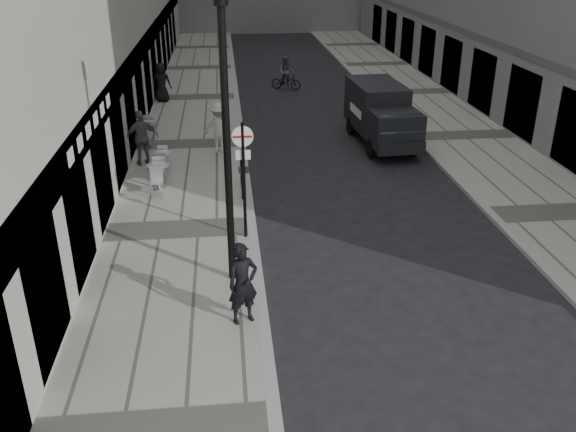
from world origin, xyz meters
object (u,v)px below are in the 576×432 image
lamppost (226,130)px  sign_post (244,165)px  panel_van (381,112)px  cyclist (286,77)px  walking_man (243,284)px

lamppost → sign_post: bearing=79.4°
panel_van → cyclist: bearing=102.4°
lamppost → panel_van: size_ratio=1.32×
sign_post → panel_van: (5.60, 7.97, -0.87)m
walking_man → panel_van: (5.80, 11.91, 0.26)m
panel_van → sign_post: bearing=-128.4°
cyclist → walking_man: bearing=-76.3°
walking_man → cyclist: bearing=59.9°
lamppost → cyclist: (3.30, 19.76, -3.05)m
lamppost → cyclist: size_ratio=3.73×
lamppost → walking_man: bearing=-83.7°
lamppost → panel_van: 12.01m
panel_van → walking_man: bearing=-119.2°
walking_man → cyclist: 21.79m
walking_man → panel_van: size_ratio=0.37×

